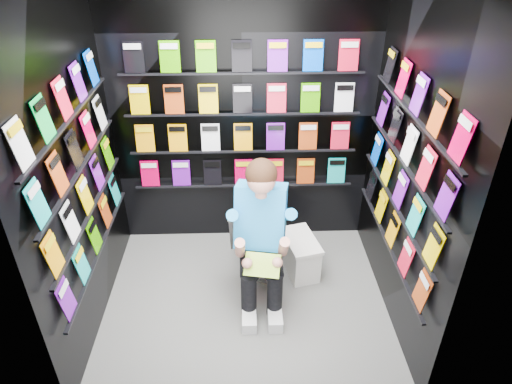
{
  "coord_description": "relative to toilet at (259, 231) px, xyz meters",
  "views": [
    {
      "loc": [
        -0.01,
        -2.87,
        2.9
      ],
      "look_at": [
        0.09,
        0.15,
        1.03
      ],
      "focal_mm": 32.0,
      "sensor_mm": 36.0,
      "label": 1
    }
  ],
  "objects": [
    {
      "name": "floor",
      "position": [
        -0.13,
        -0.54,
        -0.37
      ],
      "size": [
        2.4,
        2.4,
        0.0
      ],
      "primitive_type": "plane",
      "color": "slate",
      "rests_on": "ground"
    },
    {
      "name": "wall_back",
      "position": [
        -0.13,
        0.46,
        0.93
      ],
      "size": [
        2.4,
        0.04,
        2.6
      ],
      "primitive_type": "cube",
      "color": "black",
      "rests_on": "floor"
    },
    {
      "name": "wall_front",
      "position": [
        -0.13,
        -1.54,
        0.93
      ],
      "size": [
        2.4,
        0.04,
        2.6
      ],
      "primitive_type": "cube",
      "color": "black",
      "rests_on": "floor"
    },
    {
      "name": "wall_left",
      "position": [
        -1.33,
        -0.54,
        0.93
      ],
      "size": [
        0.04,
        2.0,
        2.6
      ],
      "primitive_type": "cube",
      "color": "black",
      "rests_on": "floor"
    },
    {
      "name": "wall_right",
      "position": [
        1.07,
        -0.54,
        0.93
      ],
      "size": [
        0.04,
        2.0,
        2.6
      ],
      "primitive_type": "cube",
      "color": "black",
      "rests_on": "floor"
    },
    {
      "name": "comics_back",
      "position": [
        -0.13,
        0.43,
        0.94
      ],
      "size": [
        2.1,
        0.06,
        1.37
      ],
      "primitive_type": null,
      "color": "#D90046",
      "rests_on": "wall_back"
    },
    {
      "name": "comics_left",
      "position": [
        -1.3,
        -0.54,
        0.94
      ],
      "size": [
        0.06,
        1.7,
        1.37
      ],
      "primitive_type": null,
      "color": "#D90046",
      "rests_on": "wall_left"
    },
    {
      "name": "comics_right",
      "position": [
        1.04,
        -0.54,
        0.94
      ],
      "size": [
        0.06,
        1.7,
        1.37
      ],
      "primitive_type": null,
      "color": "#D90046",
      "rests_on": "wall_right"
    },
    {
      "name": "toilet",
      "position": [
        0.0,
        0.0,
        0.0
      ],
      "size": [
        0.55,
        0.81,
        0.73
      ],
      "primitive_type": "imported",
      "rotation": [
        0.0,
        0.0,
        2.96
      ],
      "color": "white",
      "rests_on": "floor"
    },
    {
      "name": "longbox",
      "position": [
        0.38,
        -0.14,
        -0.2
      ],
      "size": [
        0.34,
        0.49,
        0.33
      ],
      "primitive_type": "cube",
      "rotation": [
        0.0,
        0.0,
        0.24
      ],
      "color": "white",
      "rests_on": "floor"
    },
    {
      "name": "longbox_lid",
      "position": [
        0.38,
        -0.14,
        -0.02
      ],
      "size": [
        0.37,
        0.52,
        0.03
      ],
      "primitive_type": "cube",
      "rotation": [
        0.0,
        0.0,
        0.24
      ],
      "color": "white",
      "rests_on": "longbox"
    },
    {
      "name": "reader",
      "position": [
        0.0,
        -0.38,
        0.42
      ],
      "size": [
        0.69,
        0.89,
        1.48
      ],
      "primitive_type": null,
      "rotation": [
        0.0,
        0.0,
        -0.18
      ],
      "color": "#1F79C1",
      "rests_on": "toilet"
    },
    {
      "name": "held_comic",
      "position": [
        0.0,
        -0.73,
        0.21
      ],
      "size": [
        0.3,
        0.21,
        0.12
      ],
      "primitive_type": "cube",
      "rotation": [
        -0.96,
        0.0,
        -0.18
      ],
      "color": "green",
      "rests_on": "reader"
    }
  ]
}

